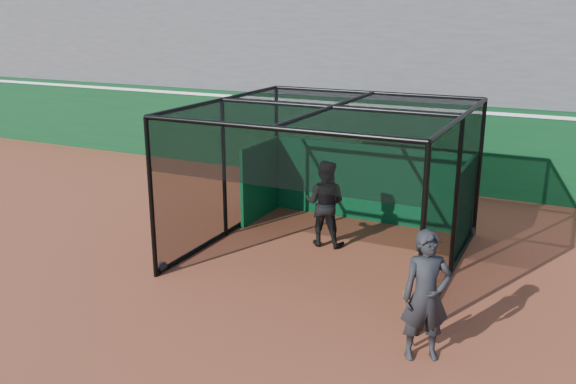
% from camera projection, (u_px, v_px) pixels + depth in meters
% --- Properties ---
extents(ground, '(120.00, 120.00, 0.00)m').
position_uv_depth(ground, '(239.00, 292.00, 11.19)').
color(ground, brown).
rests_on(ground, ground).
extents(outfield_wall, '(50.00, 0.50, 2.50)m').
position_uv_depth(outfield_wall, '(383.00, 141.00, 18.15)').
color(outfield_wall, '#093416').
rests_on(outfield_wall, ground).
extents(grandstand, '(50.00, 7.85, 8.95)m').
position_uv_depth(grandstand, '(421.00, 28.00, 20.51)').
color(grandstand, '#4C4C4F').
rests_on(grandstand, ground).
extents(batting_cage, '(5.23, 5.25, 3.13)m').
position_uv_depth(batting_cage, '(330.00, 183.00, 12.58)').
color(batting_cage, black).
rests_on(batting_cage, ground).
extents(batter, '(0.99, 0.81, 1.91)m').
position_uv_depth(batter, '(325.00, 203.00, 13.26)').
color(batter, black).
rests_on(batter, ground).
extents(on_deck_player, '(0.86, 0.77, 1.98)m').
position_uv_depth(on_deck_player, '(426.00, 296.00, 8.80)').
color(on_deck_player, black).
rests_on(on_deck_player, ground).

